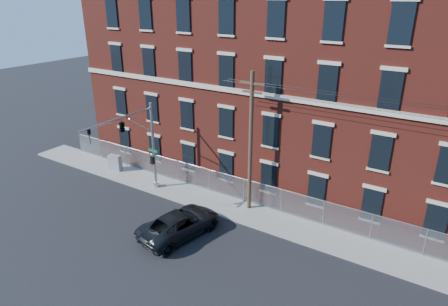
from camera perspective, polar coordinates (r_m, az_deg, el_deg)
name	(u,v)px	position (r m, az deg, el deg)	size (l,w,h in m)	color
ground	(180,237)	(26.16, -6.45, -12.11)	(140.00, 140.00, 0.00)	black
sidewalk	(390,258)	(26.11, 23.07, -13.92)	(65.00, 3.00, 0.12)	gray
mill_building	(436,95)	(31.22, 28.43, 7.46)	(55.30, 14.32, 16.30)	maroon
chain_link_fence	(397,234)	(26.67, 23.93, -10.68)	(59.06, 0.06, 1.85)	#A5A8AD
traffic_signal_mast	(130,133)	(28.91, -13.54, 2.81)	(0.90, 6.75, 7.00)	#9EA0A5
utility_pole_near	(251,141)	(26.85, 3.90, 1.78)	(1.80, 0.28, 10.00)	#4F3727
pickup_truck	(180,224)	(26.03, -6.42, -10.19)	(2.66, 5.78, 1.61)	black
utility_cabinet	(115,163)	(35.93, -15.57, -1.36)	(1.11, 0.56, 1.39)	gray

